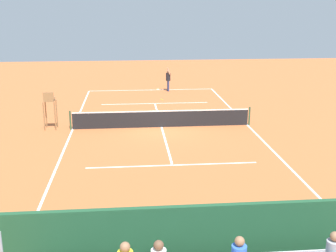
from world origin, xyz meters
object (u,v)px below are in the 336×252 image
object	(u,v)px
courtside_bench	(271,238)
tennis_player	(168,78)
tennis_net	(162,119)
tennis_ball_near	(161,99)
umpire_chair	(50,106)
tennis_racket	(158,89)
tennis_ball_far	(163,100)

from	to	relation	value
courtside_bench	tennis_player	bearing A→B (deg)	-88.45
tennis_net	tennis_player	world-z (taller)	tennis_player
tennis_net	tennis_ball_near	size ratio (longest dim) A/B	156.06
umpire_chair	tennis_racket	size ratio (longest dim) A/B	3.71
tennis_net	tennis_player	xyz separation A→B (m)	(-1.35, -10.45, 0.51)
umpire_chair	tennis_ball_far	xyz separation A→B (m)	(-6.83, -6.81, -1.28)
tennis_net	umpire_chair	distance (m)	6.26
umpire_chair	tennis_player	bearing A→B (deg)	-126.28
tennis_ball_near	tennis_net	bearing A→B (deg)	85.71
umpire_chair	tennis_player	world-z (taller)	umpire_chair
tennis_racket	tennis_ball_far	size ratio (longest dim) A/B	8.73
tennis_ball_far	courtside_bench	bearing A→B (deg)	93.84
courtside_bench	tennis_racket	size ratio (longest dim) A/B	3.12
tennis_net	courtside_bench	world-z (taller)	tennis_net
tennis_net	tennis_racket	bearing A→B (deg)	-93.06
courtside_bench	tennis_player	size ratio (longest dim) A/B	0.93
courtside_bench	tennis_player	world-z (taller)	tennis_player
tennis_player	tennis_ball_far	distance (m)	3.69
tennis_net	tennis_racket	world-z (taller)	tennis_net
courtside_bench	tennis_racket	world-z (taller)	courtside_bench
courtside_bench	tennis_player	xyz separation A→B (m)	(0.64, -23.72, 0.46)
tennis_ball_near	tennis_racket	bearing A→B (deg)	-90.81
courtside_bench	tennis_racket	distance (m)	24.48
tennis_player	tennis_ball_far	bearing A→B (deg)	78.35
tennis_player	tennis_ball_near	bearing A→B (deg)	75.93
tennis_racket	tennis_player	bearing A→B (deg)	136.77
tennis_ball_near	tennis_player	bearing A→B (deg)	-104.07
tennis_net	tennis_ball_far	bearing A→B (deg)	-95.20
tennis_player	courtside_bench	bearing A→B (deg)	91.55
tennis_player	tennis_ball_far	world-z (taller)	tennis_player
umpire_chair	courtside_bench	bearing A→B (deg)	121.39
tennis_net	umpire_chair	size ratio (longest dim) A/B	4.81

